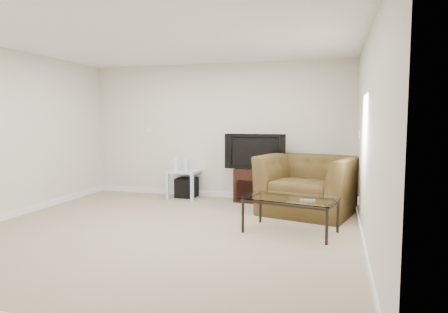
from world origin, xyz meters
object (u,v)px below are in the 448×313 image
(television, at_px, (256,151))
(recliner, at_px, (308,175))
(side_table, at_px, (185,184))
(subwoofer, at_px, (187,188))
(coffee_table, at_px, (290,215))
(tv_stand, at_px, (256,185))

(television, bearing_deg, recliner, -32.34)
(television, bearing_deg, side_table, -179.90)
(subwoofer, bearing_deg, side_table, -146.96)
(recliner, xyz_separation_m, coffee_table, (-0.14, -1.16, -0.38))
(television, relative_size, recliner, 0.72)
(subwoofer, relative_size, coffee_table, 0.31)
(tv_stand, relative_size, coffee_table, 0.61)
(side_table, distance_m, recliner, 2.45)
(television, xyz_separation_m, subwoofer, (-1.34, 0.05, -0.73))
(tv_stand, xyz_separation_m, subwoofer, (-1.34, 0.02, -0.12))
(tv_stand, distance_m, television, 0.61)
(coffee_table, bearing_deg, subwoofer, 139.30)
(subwoofer, height_order, recliner, recliner)
(side_table, height_order, subwoofer, side_table)
(tv_stand, relative_size, subwoofer, 1.96)
(tv_stand, bearing_deg, subwoofer, -177.71)
(recliner, bearing_deg, coffee_table, -81.88)
(tv_stand, distance_m, side_table, 1.38)
(side_table, bearing_deg, coffee_table, -39.95)
(television, distance_m, side_table, 1.52)
(subwoofer, bearing_deg, recliner, -16.69)
(tv_stand, height_order, subwoofer, tv_stand)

